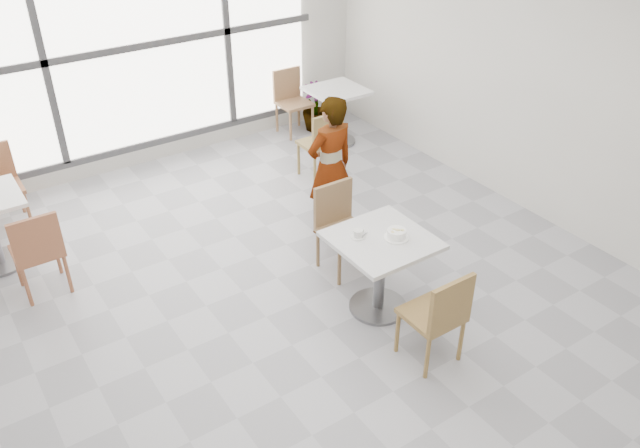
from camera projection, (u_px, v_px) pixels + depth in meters
floor at (302, 302)px, 5.93m from camera, size 7.00×7.00×0.00m
wall_back at (139, 44)px, 7.58m from camera, size 6.00×0.00×6.00m
wall_right at (550, 80)px, 6.54m from camera, size 0.00×7.00×7.00m
window at (141, 45)px, 7.54m from camera, size 4.60×0.07×2.52m
main_table at (381, 260)px, 5.58m from camera, size 0.80×0.80×0.75m
chair_near at (440, 313)px, 5.02m from camera, size 0.42×0.42×0.87m
chair_far at (339, 222)px, 6.15m from camera, size 0.42×0.42×0.87m
oatmeal_bowl at (396, 234)px, 5.44m from camera, size 0.21×0.21×0.09m
coffee_cup at (358, 234)px, 5.47m from camera, size 0.16×0.13×0.07m
person at (330, 167)px, 6.55m from camera, size 0.57×0.38×1.51m
bg_table_right at (337, 108)px, 8.57m from camera, size 0.70×0.70×0.75m
bg_chair_left_near at (37, 249)px, 5.77m from camera, size 0.42×0.42×0.87m
bg_chair_right_near at (323, 141)px, 7.68m from camera, size 0.42×0.42×0.87m
bg_chair_right_far at (291, 97)px, 8.88m from camera, size 0.42×0.42×0.87m
plant_right at (315, 107)px, 9.02m from camera, size 0.42×0.42×0.66m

